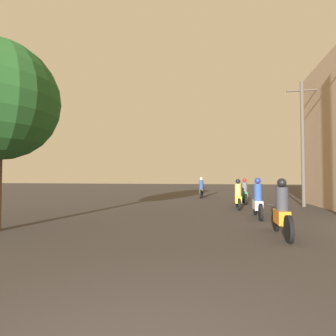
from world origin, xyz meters
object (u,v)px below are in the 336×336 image
object	(u,v)px
motorcycle_green	(245,193)
motorcycle_white	(258,202)
motorcycle_orange	(282,213)
motorcycle_yellow	(238,197)
motorcycle_black	(201,189)
utility_pole_far	(303,141)

from	to	relation	value
motorcycle_green	motorcycle_white	bearing A→B (deg)	-98.98
motorcycle_orange	motorcycle_yellow	xyz separation A→B (m)	(-0.71, 6.22, -0.03)
motorcycle_white	motorcycle_yellow	world-z (taller)	motorcycle_white
motorcycle_black	utility_pole_far	world-z (taller)	utility_pole_far
motorcycle_black	motorcycle_green	bearing A→B (deg)	-56.03
motorcycle_yellow	motorcycle_green	distance (m)	2.68
motorcycle_white	utility_pole_far	bearing A→B (deg)	64.66
motorcycle_orange	motorcycle_white	world-z (taller)	motorcycle_white
motorcycle_green	motorcycle_orange	bearing A→B (deg)	-97.87
motorcycle_green	motorcycle_black	distance (m)	5.16
motorcycle_green	motorcycle_yellow	bearing A→B (deg)	-111.04
motorcycle_orange	motorcycle_yellow	size ratio (longest dim) A/B	1.03
motorcycle_orange	motorcycle_black	size ratio (longest dim) A/B	1.00
motorcycle_yellow	motorcycle_white	bearing A→B (deg)	-74.04
motorcycle_orange	utility_pole_far	size ratio (longest dim) A/B	0.31
motorcycle_yellow	utility_pole_far	world-z (taller)	utility_pole_far
motorcycle_orange	motorcycle_yellow	bearing A→B (deg)	87.71
utility_pole_far	motorcycle_yellow	bearing A→B (deg)	-155.47
utility_pole_far	motorcycle_white	bearing A→B (deg)	-123.60
motorcycle_green	utility_pole_far	xyz separation A→B (m)	(3.02, -0.98, 2.99)
motorcycle_yellow	motorcycle_orange	bearing A→B (deg)	-78.16
motorcycle_black	utility_pole_far	xyz separation A→B (m)	(5.88, -5.27, 2.96)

